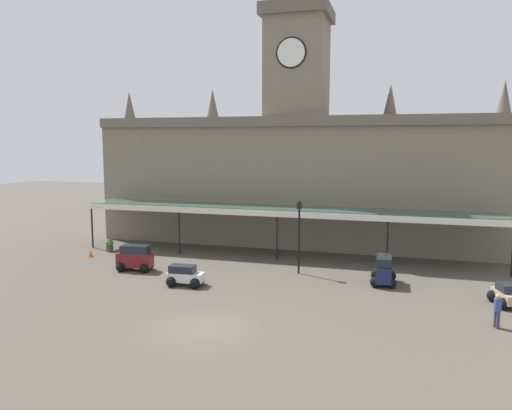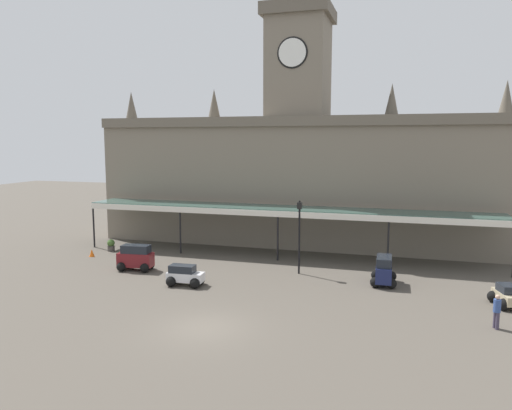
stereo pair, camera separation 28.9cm
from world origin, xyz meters
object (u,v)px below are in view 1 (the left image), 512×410
car_navy_van (384,271)px  victorian_lamppost (299,228)px  pedestrian_beside_cars (497,309)px  traffic_cone (90,253)px  planter_forecourt_centre (110,245)px  car_beige_sedan (507,296)px  car_maroon_van (135,259)px  car_white_estate (185,277)px

car_navy_van → victorian_lamppost: size_ratio=0.49×
pedestrian_beside_cars → traffic_cone: size_ratio=2.99×
pedestrian_beside_cars → victorian_lamppost: 13.17m
planter_forecourt_centre → car_beige_sedan: bearing=-11.1°
car_navy_van → pedestrian_beside_cars: 8.10m
traffic_cone → car_beige_sedan: bearing=-6.8°
car_navy_van → car_maroon_van: bearing=-174.8°
car_beige_sedan → victorian_lamppost: (-12.10, 3.22, 2.58)m
traffic_cone → planter_forecourt_centre: (0.34, 2.10, 0.21)m
car_navy_van → traffic_cone: (-21.86, 1.10, -0.53)m
car_white_estate → traffic_cone: 11.27m
car_maroon_van → pedestrian_beside_cars: 22.39m
car_maroon_van → victorian_lamppost: (10.93, 2.41, 2.27)m
traffic_cone → car_maroon_van: bearing=-25.8°
car_navy_van → planter_forecourt_centre: size_ratio=2.53×
car_white_estate → pedestrian_beside_cars: size_ratio=1.38×
car_white_estate → car_beige_sedan: 18.32m
pedestrian_beside_cars → victorian_lamppost: size_ratio=0.34×
pedestrian_beside_cars → planter_forecourt_centre: pedestrian_beside_cars is taller
car_white_estate → car_beige_sedan: (18.26, 1.50, -0.06)m
car_maroon_van → car_beige_sedan: 23.05m
car_beige_sedan → pedestrian_beside_cars: pedestrian_beside_cars is taller
car_navy_van → victorian_lamppost: bearing=170.7°
car_white_estate → planter_forecourt_centre: (-9.81, 7.01, -0.07)m
car_maroon_van → car_white_estate: 5.31m
car_white_estate → pedestrian_beside_cars: pedestrian_beside_cars is taller
car_maroon_van → victorian_lamppost: size_ratio=0.50×
car_maroon_van → pedestrian_beside_cars: bearing=-11.6°
car_maroon_van → car_white_estate: (4.77, -2.31, -0.24)m
car_navy_van → traffic_cone: car_navy_van is taller
car_maroon_van → victorian_lamppost: victorian_lamppost is taller
pedestrian_beside_cars → traffic_cone: (-27.31, 7.10, -0.63)m
car_white_estate → car_beige_sedan: car_white_estate is taller
car_white_estate → planter_forecourt_centre: bearing=144.4°
car_maroon_van → pedestrian_beside_cars: (21.93, -4.50, 0.10)m
pedestrian_beside_cars → traffic_cone: pedestrian_beside_cars is taller
car_navy_van → car_beige_sedan: size_ratio=1.10×
car_maroon_van → planter_forecourt_centre: bearing=136.9°
car_white_estate → planter_forecourt_centre: 12.05m
traffic_cone → pedestrian_beside_cars: bearing=-14.6°
pedestrian_beside_cars → traffic_cone: bearing=165.4°
car_white_estate → car_maroon_van: bearing=154.2°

